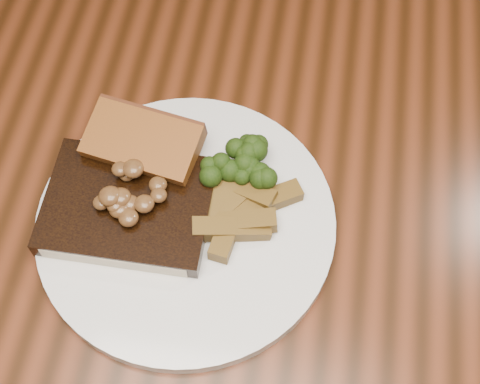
# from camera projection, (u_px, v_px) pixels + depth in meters

# --- Properties ---
(ground) EXTENTS (4.50, 4.50, 0.00)m
(ground) POSITION_uv_depth(u_px,v_px,m) (236.00, 378.00, 1.37)
(ground) COLOR #3B1A0D
(ground) RESTS_ON ground
(dining_table) EXTENTS (1.60, 0.90, 0.75)m
(dining_table) POSITION_uv_depth(u_px,v_px,m) (232.00, 245.00, 0.79)
(dining_table) COLOR #542410
(dining_table) RESTS_ON ground
(chair_far) EXTENTS (0.44, 0.44, 0.86)m
(chair_far) POSITION_uv_depth(u_px,v_px,m) (224.00, 3.00, 1.23)
(chair_far) COLOR black
(chair_far) RESTS_ON ground
(plate) EXTENTS (0.37, 0.37, 0.01)m
(plate) POSITION_uv_depth(u_px,v_px,m) (186.00, 223.00, 0.70)
(plate) COLOR silver
(plate) RESTS_ON dining_table
(steak) EXTENTS (0.17, 0.13, 0.02)m
(steak) POSITION_uv_depth(u_px,v_px,m) (128.00, 206.00, 0.69)
(steak) COLOR black
(steak) RESTS_ON plate
(steak_bone) EXTENTS (0.15, 0.01, 0.02)m
(steak_bone) POSITION_uv_depth(u_px,v_px,m) (115.00, 259.00, 0.66)
(steak_bone) COLOR beige
(steak_bone) RESTS_ON plate
(mushroom_pile) EXTENTS (0.06, 0.06, 0.03)m
(mushroom_pile) POSITION_uv_depth(u_px,v_px,m) (129.00, 189.00, 0.66)
(mushroom_pile) COLOR brown
(mushroom_pile) RESTS_ON steak
(garlic_bread) EXTENTS (0.13, 0.08, 0.03)m
(garlic_bread) POSITION_uv_depth(u_px,v_px,m) (145.00, 153.00, 0.72)
(garlic_bread) COLOR #93511A
(garlic_bread) RESTS_ON plate
(potato_wedges) EXTENTS (0.10, 0.10, 0.02)m
(potato_wedges) POSITION_uv_depth(u_px,v_px,m) (246.00, 209.00, 0.68)
(potato_wedges) COLOR brown
(potato_wedges) RESTS_ON plate
(broccoli_cluster) EXTENTS (0.07, 0.07, 0.04)m
(broccoli_cluster) POSITION_uv_depth(u_px,v_px,m) (242.00, 157.00, 0.70)
(broccoli_cluster) COLOR #23360C
(broccoli_cluster) RESTS_ON plate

